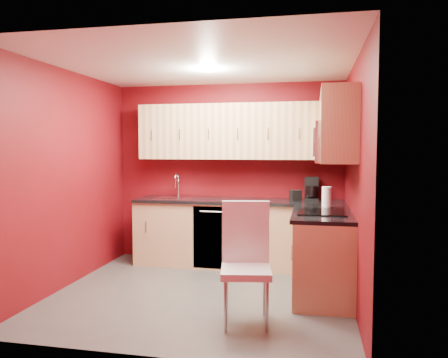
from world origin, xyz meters
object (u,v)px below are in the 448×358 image
(microwave, at_px, (334,142))
(coffee_maker, at_px, (311,189))
(sink, at_px, (175,195))
(napkin_holder, at_px, (295,195))
(dining_chair, at_px, (246,264))
(paper_towel, at_px, (327,197))

(microwave, bearing_deg, coffee_maker, 101.69)
(sink, height_order, napkin_holder, sink)
(dining_chair, bearing_deg, paper_towel, 50.52)
(sink, xyz_separation_m, paper_towel, (2.04, -0.63, 0.09))
(sink, bearing_deg, microwave, -25.60)
(microwave, bearing_deg, sink, 154.40)
(microwave, xyz_separation_m, sink, (-2.09, 1.00, -0.72))
(coffee_maker, xyz_separation_m, dining_chair, (-0.57, -2.03, -0.51))
(microwave, relative_size, paper_towel, 3.08)
(microwave, height_order, coffee_maker, microwave)
(sink, xyz_separation_m, coffee_maker, (1.87, 0.10, 0.12))
(coffee_maker, bearing_deg, dining_chair, -105.70)
(coffee_maker, height_order, paper_towel, coffee_maker)
(sink, relative_size, paper_towel, 2.11)
(napkin_holder, distance_m, dining_chair, 2.02)
(paper_towel, distance_m, dining_chair, 1.57)
(dining_chair, bearing_deg, sink, 114.28)
(dining_chair, bearing_deg, microwave, 39.53)
(microwave, height_order, paper_towel, microwave)
(microwave, relative_size, dining_chair, 0.69)
(microwave, relative_size, coffee_maker, 2.47)
(paper_towel, bearing_deg, microwave, -81.93)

